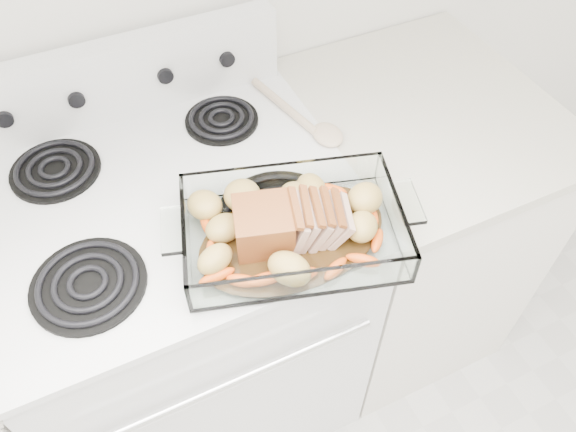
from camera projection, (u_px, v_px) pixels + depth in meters
name	position (u px, v px, depth m)	size (l,w,h in m)	color
electric_range	(192.00, 306.00, 1.51)	(0.78, 0.70, 1.12)	silver
counter_right	(401.00, 228.00, 1.70)	(0.58, 0.68, 0.93)	white
baking_dish	(293.00, 233.00, 1.06)	(0.40, 0.26, 0.08)	white
pork_roast	(282.00, 227.00, 1.03)	(0.22, 0.10, 0.09)	brown
roast_vegetables	(281.00, 215.00, 1.07)	(0.40, 0.22, 0.05)	#FF4E06
wooden_spoon	(308.00, 122.00, 1.29)	(0.11, 0.29, 0.02)	beige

